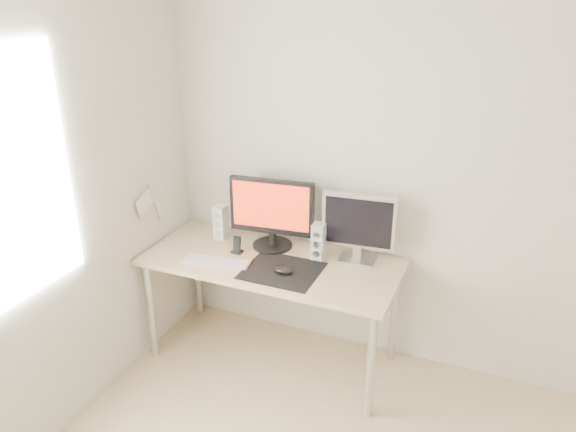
% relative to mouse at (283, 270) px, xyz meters
% --- Properties ---
extents(wall_back, '(3.50, 0.00, 3.50)m').
position_rel_mouse_xyz_m(wall_back, '(0.79, 0.50, 0.50)').
color(wall_back, beige).
rests_on(wall_back, ground).
extents(mousepad, '(0.45, 0.40, 0.00)m').
position_rel_mouse_xyz_m(mousepad, '(-0.02, 0.03, -0.02)').
color(mousepad, black).
rests_on(mousepad, desk).
extents(mouse, '(0.11, 0.07, 0.04)m').
position_rel_mouse_xyz_m(mouse, '(0.00, 0.00, 0.00)').
color(mouse, black).
rests_on(mouse, mousepad).
extents(desk, '(1.60, 0.70, 0.73)m').
position_rel_mouse_xyz_m(desk, '(-0.14, 0.13, -0.10)').
color(desk, '#D1B587').
rests_on(desk, ground).
extents(main_monitor, '(0.55, 0.29, 0.47)m').
position_rel_mouse_xyz_m(main_monitor, '(-0.21, 0.30, 0.23)').
color(main_monitor, black).
rests_on(main_monitor, desk).
extents(second_monitor, '(0.45, 0.18, 0.43)m').
position_rel_mouse_xyz_m(second_monitor, '(0.36, 0.34, 0.22)').
color(second_monitor, '#B7B8BA').
rests_on(second_monitor, desk).
extents(speaker_left, '(0.07, 0.09, 0.24)m').
position_rel_mouse_xyz_m(speaker_left, '(-0.58, 0.29, 0.09)').
color(speaker_left, white).
rests_on(speaker_left, desk).
extents(speaker_right, '(0.07, 0.09, 0.24)m').
position_rel_mouse_xyz_m(speaker_right, '(0.12, 0.27, 0.09)').
color(speaker_right, silver).
rests_on(speaker_right, desk).
extents(keyboard, '(0.43, 0.18, 0.02)m').
position_rel_mouse_xyz_m(keyboard, '(-0.43, -0.03, -0.02)').
color(keyboard, silver).
rests_on(keyboard, desk).
extents(phone_dock, '(0.07, 0.06, 0.12)m').
position_rel_mouse_xyz_m(phone_dock, '(-0.38, 0.14, 0.01)').
color(phone_dock, black).
rests_on(phone_dock, desk).
extents(pennant, '(0.01, 0.23, 0.29)m').
position_rel_mouse_xyz_m(pennant, '(-0.93, -0.01, 0.29)').
color(pennant, '#A57F54').
rests_on(pennant, wall_left).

